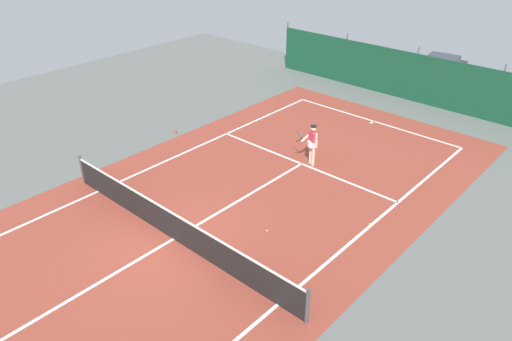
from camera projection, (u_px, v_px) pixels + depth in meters
ground_plane at (174, 239)px, 14.93m from camera, size 36.00×36.00×0.00m
court_surface at (174, 239)px, 14.93m from camera, size 11.02×26.60×0.01m
tennis_net at (172, 225)px, 14.68m from camera, size 10.12×0.10×1.10m
back_fence at (417, 85)px, 24.99m from camera, size 16.30×0.98×2.70m
tennis_player at (312, 142)px, 18.59m from camera, size 0.85×0.64×1.64m
tennis_ball_near_player at (267, 231)px, 15.25m from camera, size 0.07×0.07×0.07m
tennis_ball_midcourt at (370, 224)px, 15.56m from camera, size 0.07×0.07×0.07m
parked_car at (439, 73)px, 26.16m from camera, size 2.39×4.38×1.68m
water_bottle at (175, 132)px, 21.41m from camera, size 0.08×0.08×0.24m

